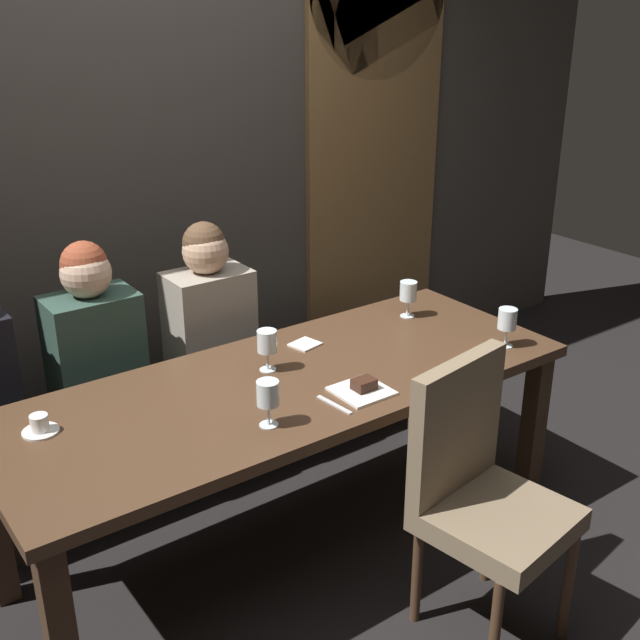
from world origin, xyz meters
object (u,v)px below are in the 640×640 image
wine_glass_center_back (267,343)px  wine_glass_center_front (507,321)px  banquette_bench (206,423)px  diner_far_end (209,308)px  diner_bearded (93,335)px  dessert_plate (362,389)px  dining_table (288,400)px  espresso_cup (40,425)px  wine_glass_end_left (408,292)px  wine_glass_far_left (268,395)px  fork_on_table (334,405)px  chair_near_side (480,484)px

wine_glass_center_back → wine_glass_center_front: size_ratio=1.00×
banquette_bench → diner_far_end: diner_far_end is taller
diner_bearded → dessert_plate: 1.13m
dining_table → dessert_plate: 0.31m
diner_bearded → espresso_cup: bearing=-126.3°
diner_bearded → espresso_cup: diner_bearded is taller
wine_glass_end_left → wine_glass_far_left: 1.12m
diner_bearded → wine_glass_end_left: 1.35m
wine_glass_center_back → wine_glass_end_left: bearing=6.7°
wine_glass_far_left → wine_glass_end_left: bearing=23.8°
wine_glass_end_left → fork_on_table: (-0.76, -0.47, -0.11)m
diner_far_end → wine_glass_end_left: diner_far_end is taller
espresso_cup → wine_glass_center_back: bearing=-3.1°
fork_on_table → dessert_plate: bearing=3.0°
banquette_bench → wine_glass_center_back: wine_glass_center_back is taller
chair_near_side → diner_far_end: 1.45m
espresso_cup → dessert_plate: size_ratio=0.63×
wine_glass_end_left → wine_glass_far_left: bearing=-156.2°
dessert_plate → diner_far_end: bearing=97.2°
dining_table → espresso_cup: (-0.87, 0.16, 0.11)m
dining_table → wine_glass_center_front: size_ratio=13.41×
wine_glass_center_back → dining_table: bearing=-81.6°
diner_bearded → wine_glass_center_front: bearing=-35.1°
banquette_bench → wine_glass_center_front: 1.46m
chair_near_side → wine_glass_center_back: size_ratio=5.98×
wine_glass_center_back → wine_glass_center_front: 0.98m
banquette_bench → wine_glass_center_front: wine_glass_center_front is taller
diner_far_end → wine_glass_center_front: diner_far_end is taller
diner_bearded → wine_glass_center_front: (1.37, -0.96, 0.05)m
wine_glass_far_left → dessert_plate: wine_glass_far_left is taller
wine_glass_center_back → dessert_plate: wine_glass_center_back is taller
wine_glass_center_back → fork_on_table: size_ratio=0.96×
banquette_bench → fork_on_table: size_ratio=14.71×
diner_bearded → wine_glass_center_front: size_ratio=4.52×
wine_glass_center_back → fork_on_table: wine_glass_center_back is taller
banquette_bench → fork_on_table: 1.09m
diner_bearded → dessert_plate: (0.64, -0.93, -0.05)m
chair_near_side → banquette_bench: bearing=101.3°
chair_near_side → wine_glass_far_left: chair_near_side is taller
fork_on_table → dining_table: bearing=88.7°
diner_bearded → wine_glass_center_back: size_ratio=4.52×
dining_table → diner_far_end: (0.05, 0.69, 0.14)m
chair_near_side → dining_table: bearing=111.5°
wine_glass_end_left → fork_on_table: size_ratio=0.96×
wine_glass_end_left → diner_bearded: bearing=158.9°
wine_glass_end_left → dessert_plate: bearing=-144.1°
wine_glass_end_left → espresso_cup: 1.66m
wine_glass_far_left → espresso_cup: bearing=147.5°
diner_bearded → wine_glass_far_left: bearing=-75.6°
wine_glass_end_left → fork_on_table: wine_glass_end_left is taller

